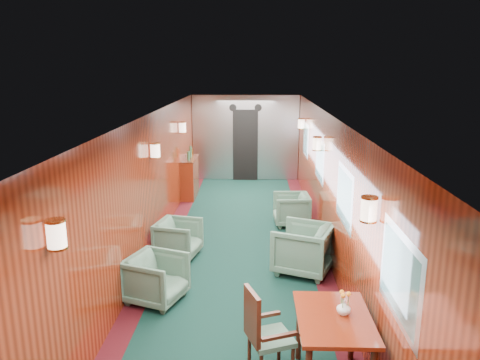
{
  "coord_description": "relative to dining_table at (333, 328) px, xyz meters",
  "views": [
    {
      "loc": [
        0.27,
        -7.16,
        3.18
      ],
      "look_at": [
        0.0,
        1.12,
        1.15
      ],
      "focal_mm": 35.0,
      "sensor_mm": 36.0,
      "label": 1
    }
  ],
  "objects": [
    {
      "name": "room",
      "position": [
        -1.06,
        2.98,
        0.98
      ],
      "size": [
        12.0,
        12.1,
        2.4
      ],
      "color": "black",
      "rests_on": "ground"
    },
    {
      "name": "bulkhead",
      "position": [
        -1.06,
        8.9,
        0.53
      ],
      "size": [
        2.98,
        0.17,
        2.39
      ],
      "color": "#B2B4BA",
      "rests_on": "ground"
    },
    {
      "name": "windows_right",
      "position": [
        0.43,
        3.23,
        0.79
      ],
      "size": [
        0.02,
        8.6,
        0.8
      ],
      "color": "silver",
      "rests_on": "ground"
    },
    {
      "name": "wall_sconces",
      "position": [
        -1.06,
        3.55,
        1.13
      ],
      "size": [
        2.97,
        7.97,
        0.25
      ],
      "color": "#FFE2C6",
      "rests_on": "ground"
    },
    {
      "name": "dining_table",
      "position": [
        0.0,
        0.0,
        0.0
      ],
      "size": [
        0.73,
        1.04,
        0.78
      ],
      "rotation": [
        0.0,
        0.0,
        0.0
      ],
      "color": "maroon",
      "rests_on": "ground"
    },
    {
      "name": "side_chair",
      "position": [
        -0.7,
        0.13,
        -0.12
      ],
      "size": [
        0.56,
        0.57,
        0.99
      ],
      "rotation": [
        0.0,
        0.0,
        0.37
      ],
      "color": "#1C4134",
      "rests_on": "ground"
    },
    {
      "name": "credenza",
      "position": [
        -2.4,
        7.03,
        -0.16
      ],
      "size": [
        0.34,
        1.09,
        1.25
      ],
      "color": "maroon",
      "rests_on": "ground"
    },
    {
      "name": "flower_vase",
      "position": [
        0.1,
        0.04,
        0.2
      ],
      "size": [
        0.18,
        0.18,
        0.15
      ],
      "primitive_type": "imported",
      "rotation": [
        0.0,
        0.0,
        -0.4
      ],
      "color": "silver",
      "rests_on": "dining_table"
    },
    {
      "name": "armchair_left_near",
      "position": [
        -2.14,
        1.7,
        -0.32
      ],
      "size": [
        0.93,
        0.92,
        0.66
      ],
      "primitive_type": "imported",
      "rotation": [
        0.0,
        0.0,
        1.22
      ],
      "color": "#1C4134",
      "rests_on": "ground"
    },
    {
      "name": "armchair_left_far",
      "position": [
        -2.08,
        3.27,
        -0.34
      ],
      "size": [
        0.83,
        0.82,
        0.64
      ],
      "primitive_type": "imported",
      "rotation": [
        0.0,
        0.0,
        1.35
      ],
      "color": "#1C4134",
      "rests_on": "ground"
    },
    {
      "name": "armchair_right_near",
      "position": [
        -0.03,
        2.72,
        -0.27
      ],
      "size": [
        1.1,
        1.09,
        0.77
      ],
      "primitive_type": "imported",
      "rotation": [
        0.0,
        0.0,
        -1.95
      ],
      "color": "#1C4134",
      "rests_on": "ground"
    },
    {
      "name": "armchair_right_far",
      "position": [
        -0.04,
        4.97,
        -0.33
      ],
      "size": [
        0.75,
        0.73,
        0.65
      ],
      "primitive_type": "imported",
      "rotation": [
        0.0,
        0.0,
        -1.52
      ],
      "color": "#1C4134",
      "rests_on": "ground"
    }
  ]
}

